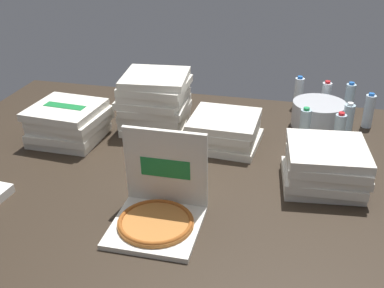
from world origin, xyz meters
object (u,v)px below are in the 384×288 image
Objects in this scene: ice_bucket at (318,114)px; water_bottle_2 at (348,121)px; open_pizza_box at (159,208)px; water_bottle_1 at (369,111)px; pizza_stack_right_mid at (69,123)px; water_bottle_0 at (299,93)px; water_bottle_5 at (339,132)px; pizza_stack_left_mid at (224,130)px; water_bottle_6 at (326,98)px; water_bottle_4 at (305,126)px; pizza_stack_right_near at (155,101)px; water_bottle_3 at (349,99)px; pizza_stack_center_near at (325,166)px.

ice_bucket is 1.47× the size of water_bottle_2.
open_pizza_box is 1.66m from water_bottle_1.
water_bottle_0 reaches higher than pizza_stack_right_mid.
water_bottle_1 is at bearing 18.84° from pizza_stack_right_mid.
pizza_stack_left_mid is at bearing -172.29° from water_bottle_5.
ice_bucket is 1.47× the size of water_bottle_5.
water_bottle_4 is at bearing -104.13° from water_bottle_6.
pizza_stack_right_near reaches higher than pizza_stack_left_mid.
open_pizza_box is 0.87m from pizza_stack_left_mid.
water_bottle_2 is at bearing 14.08° from pizza_stack_right_mid.
water_bottle_2 is 0.39m from water_bottle_6.
water_bottle_1 is at bearing 54.79° from water_bottle_2.
pizza_stack_right_mid is 1.93× the size of water_bottle_0.
water_bottle_4 is at bearing 14.22° from pizza_stack_left_mid.
pizza_stack_right_near reaches higher than water_bottle_1.
pizza_stack_right_near is at bearing -157.76° from water_bottle_3.
water_bottle_4 is (-0.26, -0.14, 0.00)m from water_bottle_2.
pizza_stack_left_mid is (0.47, -0.14, -0.09)m from pizza_stack_right_near.
pizza_stack_right_mid is at bearing -168.83° from water_bottle_4.
water_bottle_2 is (0.14, 0.60, 0.00)m from pizza_stack_center_near.
pizza_stack_center_near is 1.32× the size of ice_bucket.
pizza_stack_left_mid is 0.86m from water_bottle_6.
water_bottle_6 is at bearing 97.35° from water_bottle_5.
water_bottle_2 is 0.29m from water_bottle_4.
water_bottle_4 is 1.00× the size of water_bottle_5.
water_bottle_6 is (0.59, 0.63, 0.02)m from pizza_stack_left_mid.
water_bottle_6 is (-0.16, -0.01, 0.00)m from water_bottle_3.
water_bottle_4 is 0.20m from water_bottle_5.
water_bottle_5 reaches higher than pizza_stack_center_near.
water_bottle_2 is at bearing 5.68° from pizza_stack_right_near.
ice_bucket is at bearing 72.70° from water_bottle_4.
pizza_stack_right_near is 1.89× the size of water_bottle_4.
pizza_stack_right_near is at bearing 163.72° from pizza_stack_left_mid.
pizza_stack_center_near is 1.03× the size of pizza_stack_left_mid.
water_bottle_0 is (0.88, 0.55, -0.07)m from pizza_stack_right_near.
ice_bucket is 1.47× the size of water_bottle_4.
water_bottle_2 is (0.87, 1.12, 0.03)m from open_pizza_box.
water_bottle_0 is 1.00× the size of water_bottle_1.
pizza_stack_center_near is at bearing -80.60° from water_bottle_0.
open_pizza_box is 1.80× the size of water_bottle_5.
open_pizza_box reaches higher than pizza_stack_right_mid.
pizza_stack_left_mid is 0.98m from water_bottle_3.
open_pizza_box is 0.96× the size of pizza_stack_left_mid.
water_bottle_3 and water_bottle_6 have the same top height.
water_bottle_4 is (-0.28, -0.52, 0.00)m from water_bottle_3.
water_bottle_2 is at bearing 52.08° from open_pizza_box.
water_bottle_0 is at bearing 59.09° from pizza_stack_left_mid.
water_bottle_0 is at bearing 172.18° from water_bottle_3.
water_bottle_4 is at bearing 171.89° from water_bottle_5.
pizza_stack_right_mid reaches higher than pizza_stack_center_near.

